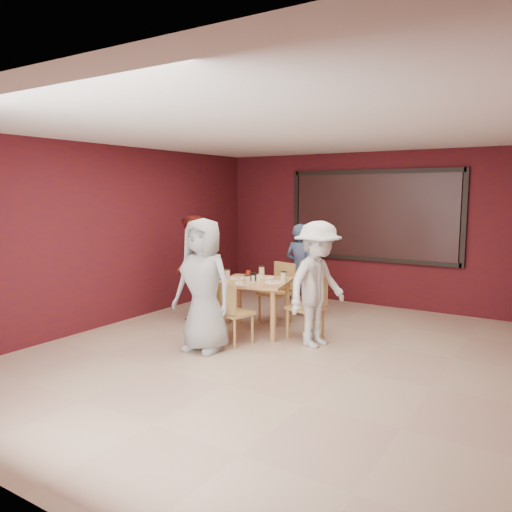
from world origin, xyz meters
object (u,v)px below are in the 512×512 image
Objects in this scene: chair_front at (231,310)px; diner_front at (203,285)px; diner_left at (192,267)px; diner_back at (300,270)px; chair_back at (279,288)px; dining_table at (255,287)px; chair_left at (213,296)px; chair_right at (310,304)px; diner_right at (318,284)px.

diner_front reaches higher than chair_front.
diner_front is 1.02× the size of diner_left.
diner_left is at bearing 42.46° from diner_back.
chair_back is 0.61× the size of diner_back.
dining_table is 1.53× the size of chair_left.
diner_left is at bearing 173.97° from dining_table.
diner_left reaches higher than chair_left.
chair_right reaches higher than chair_front.
diner_right reaches higher than chair_left.
dining_table is at bearing -175.93° from chair_right.
diner_left reaches higher than diner_back.
dining_table is 1.37× the size of chair_front.
chair_left is 1.96m from diner_right.
chair_front is 0.96× the size of chair_right.
chair_back is at bearing 80.69° from diner_back.
diner_front is (-0.08, -1.86, 0.34)m from chair_back.
diner_back is at bearing 107.06° from diner_left.
chair_back is 1.89m from diner_front.
chair_front is 1.66m from diner_left.
diner_left reaches higher than chair_back.
chair_front is 0.56× the size of diner_back.
diner_right is at bearing 129.22° from diner_back.
diner_front reaches higher than diner_left.
diner_back is at bearing 82.64° from diner_front.
diner_back is at bearing 46.45° from diner_right.
chair_front is 1.12m from chair_right.
dining_table is 1.32× the size of chair_right.
dining_table is 0.77× the size of diner_back.
chair_front is at bearing -41.34° from chair_left.
chair_right is 0.54× the size of diner_right.
diner_back is 1.68m from diner_right.
diner_front reaches higher than diner_back.
chair_back is 1.20× the size of chair_left.
chair_right is at bearing -0.51° from chair_left.
diner_left is at bearing 178.01° from chair_right.
dining_table is 1.27× the size of chair_back.
diner_left is (-2.18, 0.08, 0.34)m from chair_right.
dining_table is 1.32m from diner_left.
chair_front is at bearing -86.65° from chair_back.
chair_back is at bearing 142.00° from chair_right.
dining_table is 0.77m from chair_back.
chair_left is 0.50× the size of diner_back.
diner_front is (-0.17, -0.38, 0.38)m from chair_front.
chair_right reaches higher than chair_left.
chair_back is 1.42m from diner_right.
diner_front is at bearing 22.87° from diner_left.
diner_right reaches higher than chair_right.
chair_left is 1.46m from diner_front.
diner_back is (0.11, 1.26, 0.09)m from dining_table.
dining_table is 1.26m from diner_back.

